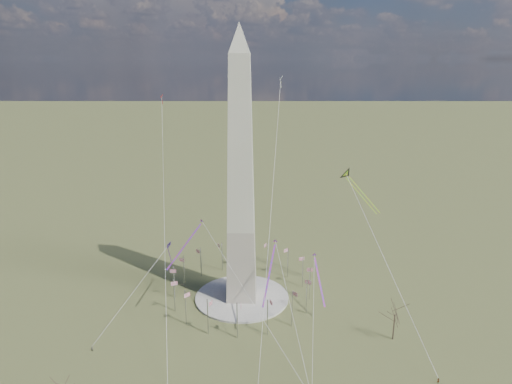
{
  "coord_description": "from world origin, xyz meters",
  "views": [
    {
      "loc": [
        9.91,
        -157.53,
        89.0
      ],
      "look_at": [
        5.47,
        0.0,
        42.92
      ],
      "focal_mm": 32.0,
      "sensor_mm": 36.0,
      "label": 1
    }
  ],
  "objects_px": {
    "person_east": "(438,381)",
    "person_west": "(92,349)",
    "washington_monument": "(241,178)",
    "kite_delta_black": "(348,176)",
    "tree_near": "(395,313)"
  },
  "relations": [
    {
      "from": "person_east",
      "to": "person_west",
      "type": "relative_size",
      "value": 1.13
    },
    {
      "from": "washington_monument",
      "to": "kite_delta_black",
      "type": "bearing_deg",
      "value": 17.55
    },
    {
      "from": "kite_delta_black",
      "to": "tree_near",
      "type": "bearing_deg",
      "value": 64.99
    },
    {
      "from": "person_east",
      "to": "kite_delta_black",
      "type": "distance_m",
      "value": 76.55
    },
    {
      "from": "person_east",
      "to": "person_west",
      "type": "bearing_deg",
      "value": -13.15
    },
    {
      "from": "washington_monument",
      "to": "kite_delta_black",
      "type": "height_order",
      "value": "washington_monument"
    },
    {
      "from": "kite_delta_black",
      "to": "person_west",
      "type": "bearing_deg",
      "value": -12.2
    },
    {
      "from": "person_east",
      "to": "washington_monument",
      "type": "bearing_deg",
      "value": -44.82
    },
    {
      "from": "washington_monument",
      "to": "tree_near",
      "type": "height_order",
      "value": "washington_monument"
    },
    {
      "from": "washington_monument",
      "to": "tree_near",
      "type": "relative_size",
      "value": 7.22
    },
    {
      "from": "person_west",
      "to": "kite_delta_black",
      "type": "bearing_deg",
      "value": -125.06
    },
    {
      "from": "washington_monument",
      "to": "kite_delta_black",
      "type": "relative_size",
      "value": 6.15
    },
    {
      "from": "tree_near",
      "to": "person_west",
      "type": "bearing_deg",
      "value": -174.73
    },
    {
      "from": "tree_near",
      "to": "kite_delta_black",
      "type": "height_order",
      "value": "kite_delta_black"
    },
    {
      "from": "person_east",
      "to": "kite_delta_black",
      "type": "relative_size",
      "value": 0.1
    }
  ]
}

